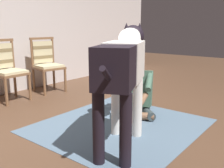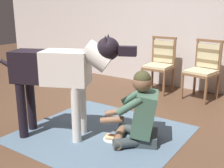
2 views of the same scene
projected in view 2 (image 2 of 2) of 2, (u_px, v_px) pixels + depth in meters
name	position (u px, v px, depth m)	size (l,w,h in m)	color
ground_plane	(87.00, 131.00, 3.52)	(15.93, 15.93, 0.00)	brown
back_wall	(173.00, 18.00, 5.22)	(9.21, 0.10, 2.60)	beige
area_rug	(102.00, 134.00, 3.44)	(1.86, 1.75, 0.01)	slate
dining_chair_left_of_pair	(161.00, 62.00, 5.08)	(0.47, 0.48, 0.98)	brown
dining_chair_right_of_pair	(204.00, 67.00, 4.65)	(0.53, 0.53, 0.98)	brown
person_sitting_on_floor	(140.00, 114.00, 3.15)	(0.71, 0.62, 0.84)	#364042
large_dog	(61.00, 71.00, 3.19)	(1.49, 0.78, 1.22)	silver
hot_dog_on_plate	(113.00, 138.00, 3.29)	(0.23, 0.23, 0.06)	silver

